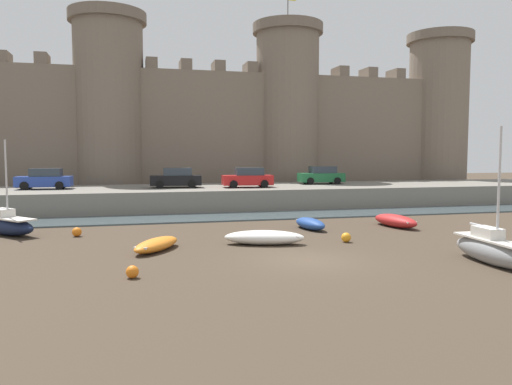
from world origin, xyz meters
TOP-DOWN VIEW (x-y plane):
  - ground_plane at (0.00, 0.00)m, footprint 160.00×160.00m
  - water_channel at (0.00, 14.67)m, footprint 80.00×4.50m
  - quay_road at (0.00, 21.92)m, footprint 66.36×10.00m
  - castle at (-0.00, 31.45)m, footprint 61.70×7.34m
  - rowboat_midflat_centre at (3.08, 8.12)m, footprint 1.47×3.13m
  - rowboat_foreground_centre at (8.46, 7.75)m, footprint 1.80×3.84m
  - rowboat_foreground_left at (-6.06, 3.68)m, footprint 2.79×3.48m
  - sailboat_midflat_left at (-13.92, 10.35)m, footprint 4.26×4.55m
  - sailboat_midflat_right at (6.96, -2.50)m, footprint 1.25×4.65m
  - rowboat_near_channel_left at (-0.83, 3.98)m, footprint 4.16×2.40m
  - mooring_buoy_off_centre at (3.34, 3.59)m, footprint 0.49×0.49m
  - mooring_buoy_near_channel at (-7.16, -1.30)m, footprint 0.46×0.46m
  - mooring_buoy_near_shore at (-10.04, 8.72)m, footprint 0.50×0.50m
  - car_quay_west at (-3.58, 21.56)m, footprint 4.18×2.05m
  - car_quay_centre_east at (9.81, 23.39)m, footprint 4.18×2.05m
  - car_quay_centre_west at (-13.72, 22.43)m, footprint 4.18×2.05m
  - car_quay_east at (2.21, 20.58)m, footprint 4.18×2.05m

SIDE VIEW (x-z plane):
  - ground_plane at x=0.00m, z-range 0.00..0.00m
  - water_channel at x=0.00m, z-range 0.00..0.10m
  - mooring_buoy_near_channel at x=-7.16m, z-range 0.00..0.46m
  - mooring_buoy_off_centre at x=3.34m, z-range 0.00..0.49m
  - mooring_buoy_near_shore at x=-10.04m, z-range 0.00..0.50m
  - rowboat_foreground_left at x=-6.06m, z-range 0.02..0.59m
  - rowboat_midflat_centre at x=3.08m, z-range 0.02..0.69m
  - rowboat_near_channel_left at x=-0.83m, z-range 0.02..0.72m
  - rowboat_foreground_centre at x=8.46m, z-range 0.02..0.78m
  - sailboat_midflat_left at x=-13.92m, z-range -2.03..3.20m
  - sailboat_midflat_right at x=6.96m, z-range -2.16..3.38m
  - quay_road at x=0.00m, z-range 0.00..1.69m
  - car_quay_west at x=-3.58m, z-range 1.66..3.28m
  - car_quay_centre_east at x=9.81m, z-range 1.66..3.28m
  - car_quay_centre_west at x=-13.72m, z-range 1.66..3.28m
  - car_quay_east at x=2.21m, z-range 1.66..3.28m
  - castle at x=0.00m, z-range -2.41..18.56m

